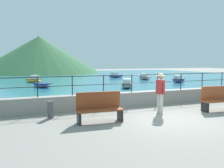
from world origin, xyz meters
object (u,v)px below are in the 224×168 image
bench_far (218,98)px  boat_5 (34,80)px  person_walking (160,91)px  boat_1 (127,85)px  boat_3 (42,85)px  bollard (50,110)px  boat_0 (144,77)px  boat_6 (116,76)px  bench_main (99,107)px  boat_4 (179,80)px

bench_far → boat_5: bench_far is taller
bench_far → person_walking: person_walking is taller
boat_1 → boat_3: 7.25m
bench_far → boat_1: (0.20, 9.86, -0.23)m
bollard → boat_1: size_ratio=0.28×
bench_far → boat_3: bench_far is taller
person_walking → bench_far: bearing=-10.5°
boat_1 → boat_5: size_ratio=1.00×
boat_0 → boat_1: same height
bench_far → boat_1: size_ratio=0.71×
boat_0 → boat_1: 9.61m
person_walking → boat_6: (7.41, 21.75, -0.65)m
boat_0 → boat_3: 13.33m
bench_main → boat_1: size_ratio=0.71×
boat_1 → person_walking: bearing=-107.9°
boat_1 → boat_6: 13.18m
bollard → boat_0: 20.91m
bollard → boat_1: (7.54, 8.41, -0.02)m
boat_3 → boat_4: boat_4 is taller
boat_3 → bench_far: bearing=-64.0°
person_walking → boat_6: bearing=71.2°
bollard → boat_1: bearing=48.1°
boat_3 → person_walking: bearing=-74.2°
boat_5 → boat_0: bearing=-5.2°
bollard → boat_3: 11.58m
boat_0 → bollard: bearing=-130.6°
bench_main → bench_far: size_ratio=0.99×
bollard → boat_1: boat_1 is taller
boat_5 → bollard: bearing=-92.7°
bench_main → boat_3: size_ratio=0.70×
bollard → boat_4: 18.74m
bench_main → person_walking: (2.94, 0.39, 0.42)m
person_walking → boat_3: bearing=105.8°
boat_0 → boat_5: (-12.82, 1.16, 0.00)m
boat_1 → bench_far: bearing=-91.1°
bench_main → boat_3: bearing=92.6°
boat_0 → person_walking: bearing=-118.4°
person_walking → boat_1: 9.83m
boat_4 → person_walking: bearing=-131.0°
bollard → bench_main: bearing=-39.5°
boat_0 → boat_6: bearing=108.6°
boat_0 → boat_4: 4.90m
boat_4 → boat_6: same height
bollard → bench_far: bearing=-11.1°
boat_3 → boat_4: (14.04, -0.36, 0.07)m
boat_1 → boat_5: (-6.75, 8.61, 0.00)m
bench_main → boat_5: (-0.80, 18.33, -0.23)m
bench_main → boat_1: 11.40m
bollard → boat_5: size_ratio=0.28×
boat_1 → boat_4: 7.99m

